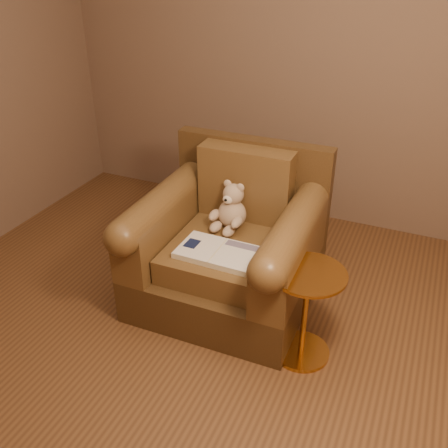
% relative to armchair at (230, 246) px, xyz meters
% --- Properties ---
extents(floor, '(4.00, 4.00, 0.00)m').
position_rel_armchair_xyz_m(floor, '(0.03, -0.70, -0.37)').
color(floor, brown).
rests_on(floor, ground).
extents(room, '(4.02, 4.02, 2.71)m').
position_rel_armchair_xyz_m(room, '(0.03, -0.70, 1.35)').
color(room, brown).
rests_on(room, ground).
extents(armchair, '(1.08, 1.02, 0.96)m').
position_rel_armchair_xyz_m(armchair, '(0.00, 0.00, 0.00)').
color(armchair, '#483018').
rests_on(armchair, floor).
extents(teddy_bear, '(0.23, 0.26, 0.32)m').
position_rel_armchair_xyz_m(teddy_bear, '(-0.03, 0.09, 0.21)').
color(teddy_bear, tan).
rests_on(teddy_bear, armchair).
extents(guidebook, '(0.47, 0.29, 0.04)m').
position_rel_armchair_xyz_m(guidebook, '(0.03, -0.25, 0.11)').
color(guidebook, beige).
rests_on(guidebook, armchair).
extents(side_table, '(0.41, 0.41, 0.57)m').
position_rel_armchair_xyz_m(side_table, '(0.60, -0.36, -0.06)').
color(side_table, '#C18535').
rests_on(side_table, floor).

